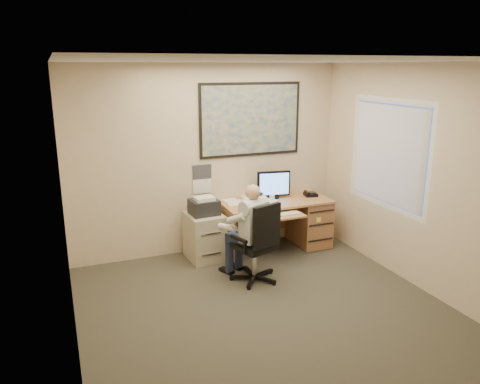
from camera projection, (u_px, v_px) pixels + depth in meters
name	position (u px, v px, depth m)	size (l,w,h in m)	color
room_shell	(278.00, 201.00, 4.67)	(4.00, 4.50, 2.70)	#39362C
desk	(294.00, 217.00, 7.05)	(1.60, 0.97, 1.15)	tan
world_map	(251.00, 120.00, 6.76)	(1.56, 0.03, 1.06)	#1E4C93
wall_calendar	(202.00, 179.00, 6.71)	(0.28, 0.01, 0.42)	white
window_blinds	(388.00, 154.00, 6.04)	(0.06, 1.40, 1.30)	beige
filing_cabinet	(205.00, 232.00, 6.57)	(0.51, 0.59, 0.92)	#B6AC92
office_chair	(255.00, 259.00, 5.88)	(0.78, 0.78, 1.05)	black
person	(253.00, 233.00, 5.87)	(0.50, 0.72, 1.25)	silver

